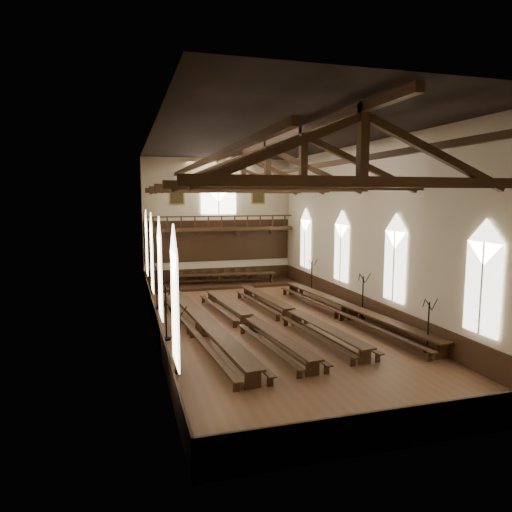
{
  "coord_description": "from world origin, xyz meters",
  "views": [
    {
      "loc": [
        -7.36,
        -23.22,
        6.9
      ],
      "look_at": [
        -0.19,
        1.5,
        3.6
      ],
      "focal_mm": 32.0,
      "sensor_mm": 36.0,
      "label": 1
    }
  ],
  "objects_px": {
    "candelabrum_left_far": "(157,295)",
    "candelabrum_right_near": "(428,336)",
    "refectory_row_a": "(203,323)",
    "refectory_row_c": "(291,313)",
    "dais": "(224,285)",
    "candelabrum_right_mid": "(362,305)",
    "refectory_row_d": "(349,309)",
    "candelabrum_left_near": "(176,353)",
    "high_table": "(224,275)",
    "refectory_row_b": "(249,320)",
    "candelabrum_left_mid": "(166,323)",
    "candelabrum_right_far": "(312,283)"
  },
  "relations": [
    {
      "from": "refectory_row_d",
      "to": "candelabrum_right_far",
      "type": "height_order",
      "value": "candelabrum_right_far"
    },
    {
      "from": "refectory_row_b",
      "to": "candelabrum_left_near",
      "type": "distance_m",
      "value": 6.56
    },
    {
      "from": "refectory_row_a",
      "to": "dais",
      "type": "distance_m",
      "value": 12.91
    },
    {
      "from": "candelabrum_right_mid",
      "to": "refectory_row_a",
      "type": "bearing_deg",
      "value": -177.34
    },
    {
      "from": "high_table",
      "to": "candelabrum_left_mid",
      "type": "relative_size",
      "value": 2.97
    },
    {
      "from": "refectory_row_b",
      "to": "refectory_row_d",
      "type": "distance_m",
      "value": 6.09
    },
    {
      "from": "refectory_row_b",
      "to": "high_table",
      "type": "relative_size",
      "value": 1.74
    },
    {
      "from": "candelabrum_left_mid",
      "to": "candelabrum_right_mid",
      "type": "relative_size",
      "value": 1.05
    },
    {
      "from": "candelabrum_left_near",
      "to": "candelabrum_right_far",
      "type": "relative_size",
      "value": 1.06
    },
    {
      "from": "refectory_row_a",
      "to": "high_table",
      "type": "relative_size",
      "value": 1.82
    },
    {
      "from": "refectory_row_c",
      "to": "candelabrum_right_far",
      "type": "distance_m",
      "value": 8.03
    },
    {
      "from": "candelabrum_right_near",
      "to": "refectory_row_b",
      "type": "bearing_deg",
      "value": 140.31
    },
    {
      "from": "high_table",
      "to": "candelabrum_right_near",
      "type": "distance_m",
      "value": 18.59
    },
    {
      "from": "refectory_row_c",
      "to": "candelabrum_right_far",
      "type": "height_order",
      "value": "candelabrum_right_far"
    },
    {
      "from": "candelabrum_left_mid",
      "to": "candelabrum_left_far",
      "type": "relative_size",
      "value": 0.98
    },
    {
      "from": "candelabrum_right_mid",
      "to": "high_table",
      "type": "bearing_deg",
      "value": 114.77
    },
    {
      "from": "refectory_row_a",
      "to": "candelabrum_left_far",
      "type": "distance_m",
      "value": 6.48
    },
    {
      "from": "refectory_row_d",
      "to": "dais",
      "type": "bearing_deg",
      "value": 112.42
    },
    {
      "from": "dais",
      "to": "candelabrum_right_mid",
      "type": "xyz_separation_m",
      "value": [
        5.5,
        -11.91,
        0.7
      ]
    },
    {
      "from": "candelabrum_left_near",
      "to": "refectory_row_d",
      "type": "bearing_deg",
      "value": 27.67
    },
    {
      "from": "candelabrum_left_near",
      "to": "candelabrum_left_mid",
      "type": "height_order",
      "value": "candelabrum_left_mid"
    },
    {
      "from": "candelabrum_right_near",
      "to": "candelabrum_right_mid",
      "type": "distance_m",
      "value": 5.84
    },
    {
      "from": "dais",
      "to": "candelabrum_left_far",
      "type": "relative_size",
      "value": 4.04
    },
    {
      "from": "candelabrum_right_mid",
      "to": "candelabrum_right_far",
      "type": "xyz_separation_m",
      "value": [
        0.0,
        7.34,
        -0.04
      ]
    },
    {
      "from": "refectory_row_b",
      "to": "candelabrum_right_mid",
      "type": "bearing_deg",
      "value": 1.84
    },
    {
      "from": "refectory_row_b",
      "to": "refectory_row_d",
      "type": "height_order",
      "value": "refectory_row_d"
    },
    {
      "from": "dais",
      "to": "candelabrum_left_far",
      "type": "bearing_deg",
      "value": -132.36
    },
    {
      "from": "candelabrum_left_near",
      "to": "candelabrum_left_far",
      "type": "height_order",
      "value": "candelabrum_left_far"
    },
    {
      "from": "high_table",
      "to": "candelabrum_left_mid",
      "type": "height_order",
      "value": "candelabrum_left_mid"
    },
    {
      "from": "high_table",
      "to": "candelabrum_left_near",
      "type": "distance_m",
      "value": 17.96
    },
    {
      "from": "refectory_row_c",
      "to": "candelabrum_left_mid",
      "type": "relative_size",
      "value": 5.23
    },
    {
      "from": "refectory_row_d",
      "to": "candelabrum_left_near",
      "type": "height_order",
      "value": "candelabrum_left_near"
    },
    {
      "from": "candelabrum_left_far",
      "to": "candelabrum_right_near",
      "type": "relative_size",
      "value": 1.16
    },
    {
      "from": "refectory_row_c",
      "to": "dais",
      "type": "height_order",
      "value": "refectory_row_c"
    },
    {
      "from": "dais",
      "to": "candelabrum_right_far",
      "type": "distance_m",
      "value": 7.18
    },
    {
      "from": "dais",
      "to": "candelabrum_left_near",
      "type": "relative_size",
      "value": 4.25
    },
    {
      "from": "dais",
      "to": "candelabrum_left_near",
      "type": "distance_m",
      "value": 17.97
    },
    {
      "from": "refectory_row_c",
      "to": "refectory_row_d",
      "type": "bearing_deg",
      "value": -2.67
    },
    {
      "from": "candelabrum_left_near",
      "to": "candelabrum_right_near",
      "type": "xyz_separation_m",
      "value": [
        11.1,
        -0.7,
        -0.07
      ]
    },
    {
      "from": "refectory_row_d",
      "to": "high_table",
      "type": "bearing_deg",
      "value": 112.42
    },
    {
      "from": "refectory_row_c",
      "to": "high_table",
      "type": "distance_m",
      "value": 11.53
    },
    {
      "from": "refectory_row_d",
      "to": "candelabrum_right_mid",
      "type": "relative_size",
      "value": 5.7
    },
    {
      "from": "refectory_row_a",
      "to": "refectory_row_c",
      "type": "bearing_deg",
      "value": 9.94
    },
    {
      "from": "refectory_row_c",
      "to": "refectory_row_d",
      "type": "relative_size",
      "value": 0.96
    },
    {
      "from": "refectory_row_d",
      "to": "candelabrum_right_far",
      "type": "xyz_separation_m",
      "value": [
        0.71,
        7.04,
        0.18
      ]
    },
    {
      "from": "candelabrum_right_near",
      "to": "candelabrum_right_far",
      "type": "relative_size",
      "value": 0.97
    },
    {
      "from": "refectory_row_d",
      "to": "dais",
      "type": "distance_m",
      "value": 12.57
    },
    {
      "from": "dais",
      "to": "candelabrum_right_mid",
      "type": "distance_m",
      "value": 13.14
    },
    {
      "from": "candelabrum_left_near",
      "to": "candelabrum_right_near",
      "type": "height_order",
      "value": "candelabrum_left_near"
    },
    {
      "from": "candelabrum_left_mid",
      "to": "candelabrum_right_near",
      "type": "relative_size",
      "value": 1.14
    }
  ]
}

